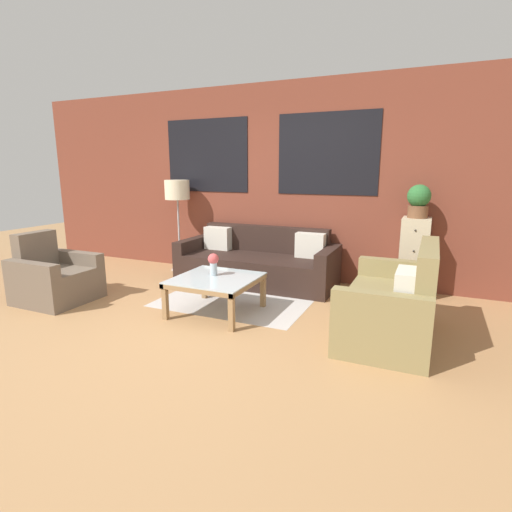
{
  "coord_description": "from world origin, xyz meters",
  "views": [
    {
      "loc": [
        2.34,
        -3.12,
        1.59
      ],
      "look_at": [
        0.39,
        1.26,
        0.55
      ],
      "focal_mm": 28.0,
      "sensor_mm": 36.0,
      "label": 1
    }
  ],
  "objects_px": {
    "floor_lamp": "(177,193)",
    "potted_plant": "(419,200)",
    "coffee_table": "(216,283)",
    "flower_vase": "(213,262)",
    "couch_dark": "(258,264)",
    "settee_vintage": "(394,306)",
    "drawer_cabinet": "(414,258)",
    "armchair_corner": "(55,279)"
  },
  "relations": [
    {
      "from": "armchair_corner",
      "to": "potted_plant",
      "type": "relative_size",
      "value": 2.06
    },
    {
      "from": "coffee_table",
      "to": "drawer_cabinet",
      "type": "distance_m",
      "value": 2.51
    },
    {
      "from": "armchair_corner",
      "to": "floor_lamp",
      "type": "bearing_deg",
      "value": 74.79
    },
    {
      "from": "couch_dark",
      "to": "armchair_corner",
      "type": "relative_size",
      "value": 2.66
    },
    {
      "from": "couch_dark",
      "to": "floor_lamp",
      "type": "relative_size",
      "value": 1.56
    },
    {
      "from": "armchair_corner",
      "to": "potted_plant",
      "type": "xyz_separation_m",
      "value": [
        4.01,
        1.97,
        0.95
      ]
    },
    {
      "from": "coffee_table",
      "to": "settee_vintage",
      "type": "bearing_deg",
      "value": 3.77
    },
    {
      "from": "floor_lamp",
      "to": "drawer_cabinet",
      "type": "height_order",
      "value": "floor_lamp"
    },
    {
      "from": "settee_vintage",
      "to": "floor_lamp",
      "type": "relative_size",
      "value": 1.02
    },
    {
      "from": "drawer_cabinet",
      "to": "flower_vase",
      "type": "bearing_deg",
      "value": -144.24
    },
    {
      "from": "couch_dark",
      "to": "coffee_table",
      "type": "height_order",
      "value": "couch_dark"
    },
    {
      "from": "floor_lamp",
      "to": "potted_plant",
      "type": "height_order",
      "value": "floor_lamp"
    },
    {
      "from": "couch_dark",
      "to": "armchair_corner",
      "type": "xyz_separation_m",
      "value": [
        -1.95,
        -1.76,
        0.0
      ]
    },
    {
      "from": "couch_dark",
      "to": "coffee_table",
      "type": "bearing_deg",
      "value": -86.68
    },
    {
      "from": "coffee_table",
      "to": "flower_vase",
      "type": "height_order",
      "value": "flower_vase"
    },
    {
      "from": "floor_lamp",
      "to": "drawer_cabinet",
      "type": "relative_size",
      "value": 1.42
    },
    {
      "from": "armchair_corner",
      "to": "coffee_table",
      "type": "xyz_separation_m",
      "value": [
        2.03,
        0.43,
        0.08
      ]
    },
    {
      "from": "settee_vintage",
      "to": "drawer_cabinet",
      "type": "distance_m",
      "value": 1.43
    },
    {
      "from": "armchair_corner",
      "to": "potted_plant",
      "type": "distance_m",
      "value": 4.57
    },
    {
      "from": "couch_dark",
      "to": "drawer_cabinet",
      "type": "height_order",
      "value": "drawer_cabinet"
    },
    {
      "from": "coffee_table",
      "to": "flower_vase",
      "type": "xyz_separation_m",
      "value": [
        -0.07,
        0.07,
        0.21
      ]
    },
    {
      "from": "couch_dark",
      "to": "armchair_corner",
      "type": "distance_m",
      "value": 2.63
    },
    {
      "from": "armchair_corner",
      "to": "drawer_cabinet",
      "type": "distance_m",
      "value": 4.47
    },
    {
      "from": "coffee_table",
      "to": "potted_plant",
      "type": "xyz_separation_m",
      "value": [
        1.98,
        1.54,
        0.87
      ]
    },
    {
      "from": "couch_dark",
      "to": "flower_vase",
      "type": "height_order",
      "value": "couch_dark"
    },
    {
      "from": "settee_vintage",
      "to": "drawer_cabinet",
      "type": "height_order",
      "value": "drawer_cabinet"
    },
    {
      "from": "settee_vintage",
      "to": "potted_plant",
      "type": "height_order",
      "value": "potted_plant"
    },
    {
      "from": "couch_dark",
      "to": "drawer_cabinet",
      "type": "xyz_separation_m",
      "value": [
        2.06,
        0.21,
        0.23
      ]
    },
    {
      "from": "armchair_corner",
      "to": "coffee_table",
      "type": "height_order",
      "value": "armchair_corner"
    },
    {
      "from": "coffee_table",
      "to": "floor_lamp",
      "type": "relative_size",
      "value": 0.61
    },
    {
      "from": "settee_vintage",
      "to": "floor_lamp",
      "type": "xyz_separation_m",
      "value": [
        -3.4,
        1.36,
        0.92
      ]
    },
    {
      "from": "settee_vintage",
      "to": "drawer_cabinet",
      "type": "relative_size",
      "value": 1.44
    },
    {
      "from": "armchair_corner",
      "to": "floor_lamp",
      "type": "relative_size",
      "value": 0.59
    },
    {
      "from": "coffee_table",
      "to": "floor_lamp",
      "type": "height_order",
      "value": "floor_lamp"
    },
    {
      "from": "potted_plant",
      "to": "couch_dark",
      "type": "bearing_deg",
      "value": -174.21
    },
    {
      "from": "potted_plant",
      "to": "flower_vase",
      "type": "height_order",
      "value": "potted_plant"
    },
    {
      "from": "settee_vintage",
      "to": "flower_vase",
      "type": "xyz_separation_m",
      "value": [
        -1.95,
        -0.06,
        0.26
      ]
    },
    {
      "from": "coffee_table",
      "to": "potted_plant",
      "type": "height_order",
      "value": "potted_plant"
    },
    {
      "from": "armchair_corner",
      "to": "potted_plant",
      "type": "height_order",
      "value": "potted_plant"
    },
    {
      "from": "armchair_corner",
      "to": "coffee_table",
      "type": "bearing_deg",
      "value": 11.85
    },
    {
      "from": "couch_dark",
      "to": "settee_vintage",
      "type": "xyz_separation_m",
      "value": [
        1.96,
        -1.21,
        0.03
      ]
    },
    {
      "from": "coffee_table",
      "to": "floor_lamp",
      "type": "xyz_separation_m",
      "value": [
        -1.51,
        1.48,
        0.87
      ]
    }
  ]
}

